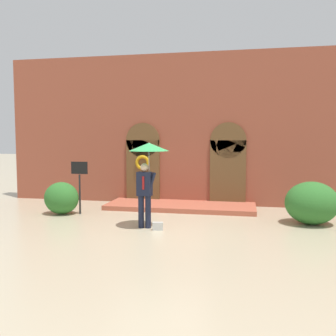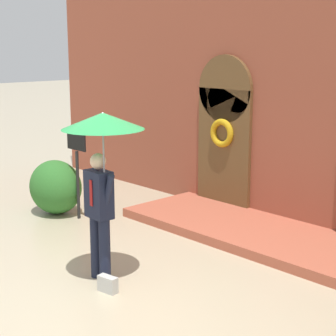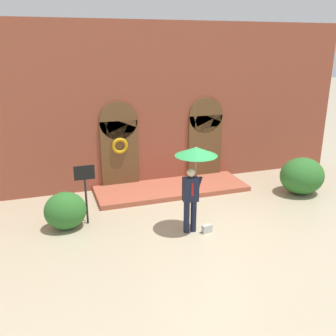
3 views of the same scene
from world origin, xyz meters
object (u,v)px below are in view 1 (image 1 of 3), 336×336
Objects in this scene: sign_post at (80,179)px; shrub_left at (61,198)px; person_with_umbrella at (148,159)px; handbag at (158,226)px; shrub_right at (312,203)px.

sign_post is 0.88m from shrub_left.
handbag is at bearing -31.90° from person_with_umbrella.
shrub_left is 0.76× the size of shrub_right.
handbag is 0.16× the size of sign_post.
shrub_right is (4.52, 1.38, -1.29)m from person_with_umbrella.
person_with_umbrella is 3.09m from sign_post.
person_with_umbrella is 1.37× the size of sign_post.
handbag is 4.51m from shrub_right.
sign_post is 1.14× the size of shrub_right.
sign_post is 1.51× the size of shrub_left.
sign_post is (-2.66, 1.39, -0.75)m from person_with_umbrella.
sign_post is at bearing 152.50° from person_with_umbrella.
person_with_umbrella reaches higher than sign_post.
person_with_umbrella is 1.57× the size of shrub_right.
person_with_umbrella reaches higher than shrub_right.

